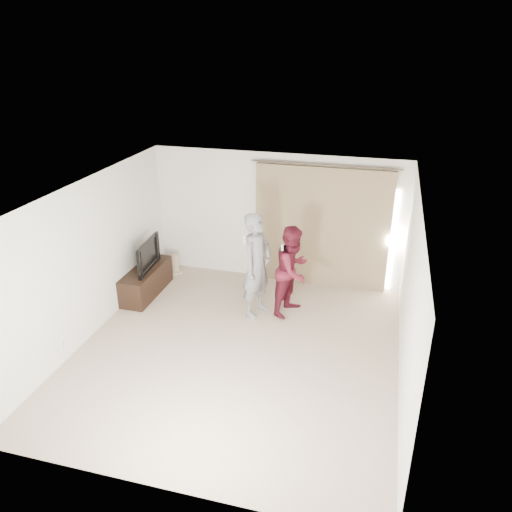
# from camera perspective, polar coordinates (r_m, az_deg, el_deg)

# --- Properties ---
(floor) EXTENTS (5.50, 5.50, 0.00)m
(floor) POSITION_cam_1_polar(r_m,az_deg,el_deg) (8.13, -2.14, -10.77)
(floor) COLOR #BEA68F
(floor) RESTS_ON ground
(wall_back) EXTENTS (5.00, 0.04, 2.60)m
(wall_back) POSITION_cam_1_polar(r_m,az_deg,el_deg) (9.91, 2.40, 4.36)
(wall_back) COLOR white
(wall_back) RESTS_ON ground
(wall_left) EXTENTS (0.04, 5.50, 2.60)m
(wall_left) POSITION_cam_1_polar(r_m,az_deg,el_deg) (8.49, -18.65, -0.46)
(wall_left) COLOR white
(wall_left) RESTS_ON ground
(ceiling) EXTENTS (5.00, 5.50, 0.01)m
(ceiling) POSITION_cam_1_polar(r_m,az_deg,el_deg) (6.98, -2.47, 7.02)
(ceiling) COLOR silver
(ceiling) RESTS_ON wall_back
(curtain) EXTENTS (2.80, 0.11, 2.46)m
(curtain) POSITION_cam_1_polar(r_m,az_deg,el_deg) (9.74, 7.55, 3.19)
(curtain) COLOR #9F8661
(curtain) RESTS_ON ground
(tv_console) EXTENTS (0.48, 1.39, 0.54)m
(tv_console) POSITION_cam_1_polar(r_m,az_deg,el_deg) (9.88, -12.44, -2.81)
(tv_console) COLOR black
(tv_console) RESTS_ON ground
(tv) EXTENTS (0.21, 1.01, 0.58)m
(tv) POSITION_cam_1_polar(r_m,az_deg,el_deg) (9.64, -12.73, 0.14)
(tv) COLOR black
(tv) RESTS_ON tv_console
(scratching_post) EXTENTS (0.31, 0.31, 0.42)m
(scratching_post) POSITION_cam_1_polar(r_m,az_deg,el_deg) (10.66, -9.21, -1.04)
(scratching_post) COLOR tan
(scratching_post) RESTS_ON ground
(person_man) EXTENTS (0.65, 0.80, 1.90)m
(person_man) POSITION_cam_1_polar(r_m,az_deg,el_deg) (8.68, 0.11, -1.08)
(person_man) COLOR slate
(person_man) RESTS_ON ground
(person_woman) EXTENTS (0.87, 0.97, 1.65)m
(person_woman) POSITION_cam_1_polar(r_m,az_deg,el_deg) (8.81, 4.24, -1.66)
(person_woman) COLOR #5A1523
(person_woman) RESTS_ON ground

